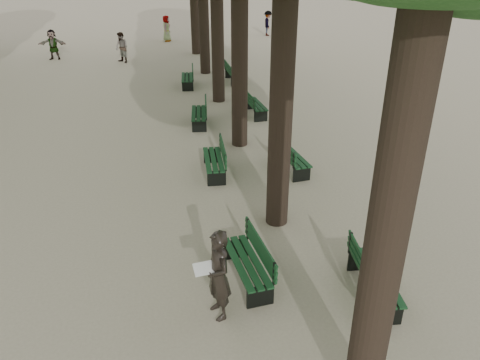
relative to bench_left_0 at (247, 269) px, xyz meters
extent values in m
plane|color=tan|center=(-0.37, -0.94, -0.27)|extent=(120.00, 120.00, 0.00)
cylinder|color=#33261C|center=(1.13, -2.94, 3.48)|extent=(0.52, 0.52, 7.50)
cylinder|color=#33261C|center=(1.13, 2.06, 3.48)|extent=(0.52, 0.52, 7.50)
cylinder|color=#33261C|center=(1.13, 7.06, 3.48)|extent=(0.52, 0.52, 7.50)
cylinder|color=#33261C|center=(1.13, 12.06, 3.48)|extent=(0.52, 0.52, 7.50)
cube|color=black|center=(-0.02, 0.00, -0.05)|extent=(0.72, 1.85, 0.45)
cube|color=black|center=(-0.02, 0.00, 0.18)|extent=(0.74, 1.85, 0.04)
cube|color=black|center=(0.26, 0.03, 0.45)|extent=(0.25, 1.79, 0.40)
cube|color=black|center=(-0.02, 4.97, -0.05)|extent=(0.61, 1.82, 0.45)
cube|color=black|center=(-0.02, 4.97, 0.18)|extent=(0.63, 1.82, 0.04)
cube|color=black|center=(0.26, 4.96, 0.45)|extent=(0.13, 1.80, 0.40)
cube|color=black|center=(-0.02, 9.22, -0.05)|extent=(0.71, 1.84, 0.45)
cube|color=black|center=(-0.02, 9.22, 0.18)|extent=(0.73, 1.85, 0.04)
cube|color=black|center=(0.26, 9.20, 0.45)|extent=(0.23, 1.79, 0.40)
cube|color=black|center=(-0.02, 14.57, -0.05)|extent=(0.66, 1.84, 0.45)
cube|color=black|center=(-0.02, 14.57, 0.18)|extent=(0.68, 1.84, 0.04)
cube|color=black|center=(0.26, 14.54, 0.45)|extent=(0.18, 1.80, 0.40)
cube|color=black|center=(2.28, -0.87, -0.05)|extent=(0.70, 1.84, 0.45)
cube|color=black|center=(2.28, -0.87, 0.18)|extent=(0.72, 1.85, 0.04)
cube|color=black|center=(2.01, -0.84, 0.45)|extent=(0.22, 1.79, 0.40)
cube|color=black|center=(2.28, 4.81, -0.05)|extent=(0.74, 1.85, 0.45)
cube|color=black|center=(2.28, 4.81, 0.18)|extent=(0.76, 1.85, 0.04)
cube|color=black|center=(2.01, 4.77, 0.45)|extent=(0.26, 1.79, 0.40)
cube|color=black|center=(2.28, 9.91, -0.05)|extent=(0.66, 1.83, 0.45)
cube|color=black|center=(2.28, 9.91, 0.18)|extent=(0.68, 1.84, 0.04)
cube|color=black|center=(2.00, 9.89, 0.45)|extent=(0.18, 1.80, 0.40)
cube|color=black|center=(2.28, 15.04, -0.05)|extent=(0.55, 1.81, 0.45)
cube|color=black|center=(2.28, 15.04, 0.18)|extent=(0.57, 1.81, 0.04)
cube|color=black|center=(2.00, 15.03, 0.45)|extent=(0.07, 1.80, 0.40)
imported|color=black|center=(-0.68, -0.85, 0.60)|extent=(0.54, 0.77, 1.74)
cube|color=white|center=(-0.93, -0.85, 0.78)|extent=(0.37, 0.29, 0.12)
imported|color=#262628|center=(-3.21, 20.35, 0.56)|extent=(0.79, 0.82, 1.67)
imported|color=#262628|center=(-7.18, 21.93, 0.57)|extent=(1.59, 0.52, 1.69)
imported|color=#262628|center=(-0.45, 26.58, 0.58)|extent=(0.57, 0.90, 1.71)
imported|color=#262628|center=(6.97, 27.53, 0.60)|extent=(0.55, 1.18, 1.75)
camera|label=1|loc=(-1.48, -7.31, 5.71)|focal=35.00mm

